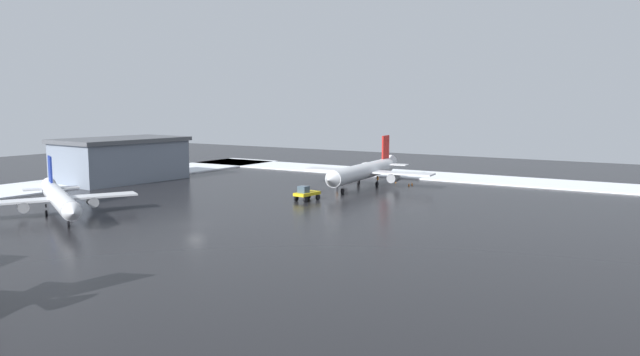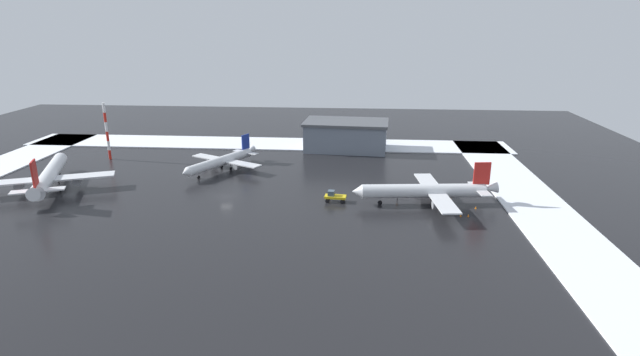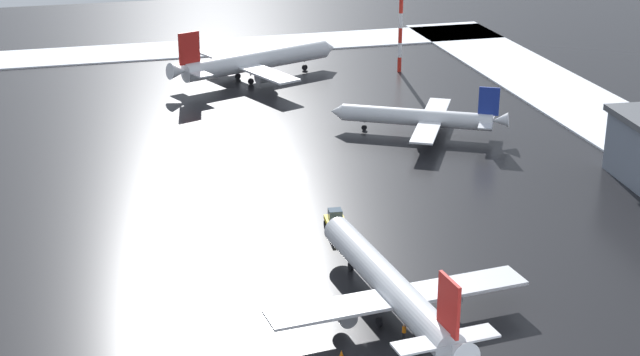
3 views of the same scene
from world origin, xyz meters
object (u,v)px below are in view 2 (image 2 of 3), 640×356
airplane_far_rear (49,175)px  pushback_tug (334,196)px  ground_crew_beside_wing (450,201)px  ground_crew_by_nose_gear (397,196)px  traffic_cone_mid_line (468,215)px  airplane_parked_starboard (222,161)px  traffic_cone_near_nose (476,207)px  airplane_parked_portside (427,191)px  cargo_hangar (346,135)px  traffic_cone_wingtip_side (461,215)px  antenna_mast (107,132)px

airplane_far_rear → pushback_tug: 66.31m
ground_crew_beside_wing → ground_crew_by_nose_gear: (10.97, -2.69, 0.00)m
pushback_tug → traffic_cone_mid_line: (-27.24, 6.64, -1.01)m
ground_crew_by_nose_gear → traffic_cone_mid_line: ground_crew_by_nose_gear is taller
airplane_parked_starboard → traffic_cone_near_nose: (-60.22, 23.25, -2.31)m
airplane_parked_portside → airplane_far_rear: bearing=-8.3°
airplane_far_rear → cargo_hangar: size_ratio=1.26×
airplane_parked_portside → traffic_cone_mid_line: bearing=133.3°
cargo_hangar → traffic_cone_wingtip_side: 58.41m
cargo_hangar → traffic_cone_mid_line: bearing=120.2°
airplane_parked_starboard → airplane_parked_portside: bearing=95.1°
pushback_tug → airplane_parked_starboard: bearing=-29.9°
antenna_mast → traffic_cone_near_nose: bearing=161.4°
traffic_cone_mid_line → traffic_cone_wingtip_side: same height
pushback_tug → ground_crew_beside_wing: size_ratio=2.79×
ground_crew_beside_wing → pushback_tug: bearing=-120.7°
airplane_parked_portside → airplane_far_rear: size_ratio=0.95×
cargo_hangar → airplane_parked_starboard: bearing=42.2°
airplane_parked_starboard → traffic_cone_mid_line: bearing=92.4°
antenna_mast → ground_crew_by_nose_gear: bearing=160.6°
traffic_cone_near_nose → traffic_cone_wingtip_side: bearing=49.7°
antenna_mast → traffic_cone_near_nose: 100.32m
traffic_cone_mid_line → ground_crew_by_nose_gear: bearing=-33.3°
airplane_parked_starboard → ground_crew_beside_wing: (-55.18, 21.75, -1.62)m
traffic_cone_wingtip_side → traffic_cone_mid_line: bearing=-179.5°
cargo_hangar → airplane_parked_portside: bearing=115.7°
airplane_parked_starboard → traffic_cone_wingtip_side: 62.84m
airplane_parked_starboard → ground_crew_beside_wing: size_ratio=14.18×
traffic_cone_near_nose → pushback_tug: bearing=-3.7°
airplane_parked_portside → cargo_hangar: 49.88m
cargo_hangar → pushback_tug: bearing=92.5°
airplane_far_rear → pushback_tug: bearing=-114.9°
pushback_tug → ground_crew_by_nose_gear: (-13.73, -2.25, -0.31)m
ground_crew_beside_wing → cargo_hangar: 52.33m
pushback_tug → traffic_cone_wingtip_side: 26.61m
cargo_hangar → traffic_cone_mid_line: cargo_hangar is taller
antenna_mast → traffic_cone_wingtip_side: bearing=158.1°
traffic_cone_near_nose → traffic_cone_wingtip_side: size_ratio=1.00×
antenna_mast → cargo_hangar: 68.44m
pushback_tug → ground_crew_beside_wing: bearing=-176.0°
airplane_parked_starboard → pushback_tug: airplane_parked_starboard is taller
ground_crew_beside_wing → antenna_mast: 95.03m
airplane_parked_portside → traffic_cone_mid_line: size_ratio=56.64×
ground_crew_beside_wing → cargo_hangar: bearing=177.0°
airplane_parked_starboard → traffic_cone_wingtip_side: bearing=91.8°
airplane_far_rear → traffic_cone_wingtip_side: 92.54m
cargo_hangar → traffic_cone_mid_line: (-25.94, 52.87, -4.17)m
airplane_far_rear → traffic_cone_mid_line: size_ratio=59.79×
airplane_parked_portside → traffic_cone_wingtip_side: bearing=126.9°
traffic_cone_near_nose → traffic_cone_wingtip_side: same height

